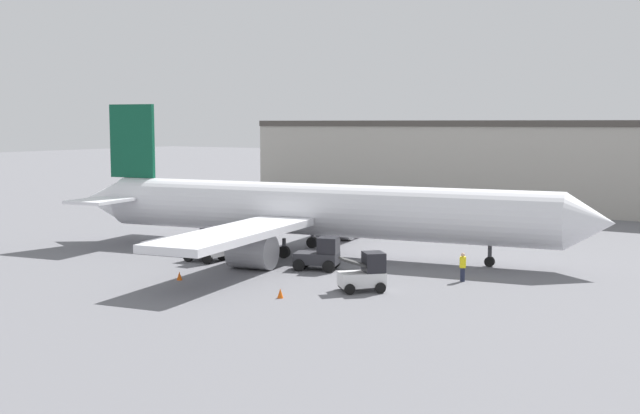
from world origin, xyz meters
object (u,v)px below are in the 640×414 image
(belt_loader_truck, at_px, (365,273))
(pushback_tug, at_px, (320,255))
(ground_crew_worker, at_px, (463,266))
(airplane, at_px, (308,210))
(baggage_tug, at_px, (208,246))
(safety_cone_far, at_px, (179,276))
(safety_cone_near, at_px, (280,293))

(belt_loader_truck, distance_m, pushback_tug, 7.30)
(ground_crew_worker, bearing_deg, airplane, -166.77)
(baggage_tug, distance_m, safety_cone_far, 6.94)
(belt_loader_truck, distance_m, safety_cone_far, 12.04)
(safety_cone_near, bearing_deg, safety_cone_far, 174.24)
(airplane, height_order, ground_crew_worker, airplane)
(baggage_tug, xyz_separation_m, belt_loader_truck, (14.48, -2.83, -0.06))
(belt_loader_truck, bearing_deg, airplane, 92.41)
(baggage_tug, distance_m, pushback_tug, 8.74)
(baggage_tug, relative_size, safety_cone_near, 4.61)
(baggage_tug, bearing_deg, ground_crew_worker, 8.10)
(ground_crew_worker, relative_size, belt_loader_truck, 0.60)
(ground_crew_worker, bearing_deg, safety_cone_far, -120.79)
(baggage_tug, bearing_deg, safety_cone_far, -65.72)
(pushback_tug, relative_size, safety_cone_far, 6.03)
(baggage_tug, xyz_separation_m, safety_cone_near, (11.35, -7.08, -0.84))
(safety_cone_near, relative_size, safety_cone_far, 1.00)
(baggage_tug, bearing_deg, pushback_tug, 8.88)
(airplane, bearing_deg, belt_loader_truck, -51.69)
(baggage_tug, bearing_deg, safety_cone_near, -33.01)
(baggage_tug, height_order, belt_loader_truck, baggage_tug)
(ground_crew_worker, xyz_separation_m, belt_loader_truck, (-3.77, -5.77, 0.08))
(ground_crew_worker, height_order, safety_cone_far, ground_crew_worker)
(airplane, relative_size, ground_crew_worker, 23.63)
(ground_crew_worker, relative_size, safety_cone_near, 3.31)
(pushback_tug, height_order, safety_cone_near, pushback_tug)
(ground_crew_worker, bearing_deg, pushback_tug, -143.27)
(airplane, xyz_separation_m, baggage_tug, (-4.19, -6.72, -2.20))
(safety_cone_near, bearing_deg, baggage_tug, 148.05)
(belt_loader_truck, xyz_separation_m, pushback_tug, (-5.87, 4.34, -0.02))
(airplane, relative_size, baggage_tug, 16.96)
(belt_loader_truck, relative_size, safety_cone_near, 5.53)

